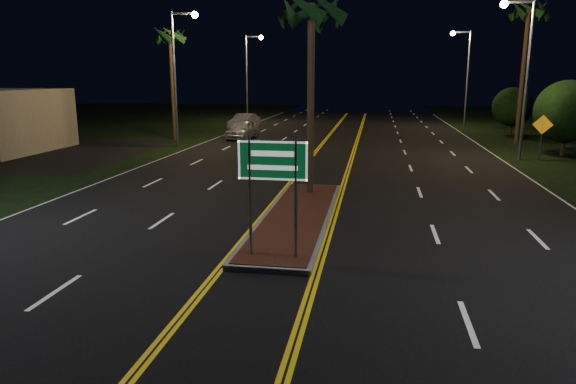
% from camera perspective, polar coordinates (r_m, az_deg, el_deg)
% --- Properties ---
extents(ground, '(120.00, 120.00, 0.00)m').
position_cam_1_polar(ground, '(11.22, -4.50, -12.57)').
color(ground, black).
rests_on(ground, ground).
extents(median_island, '(2.25, 10.25, 0.17)m').
position_cam_1_polar(median_island, '(17.65, 1.01, -2.74)').
color(median_island, gray).
rests_on(median_island, ground).
extents(highway_sign, '(1.80, 0.08, 3.20)m').
position_cam_1_polar(highway_sign, '(13.09, -1.71, 2.23)').
color(highway_sign, gray).
rests_on(highway_sign, ground).
extents(streetlight_left_mid, '(1.91, 0.44, 9.00)m').
position_cam_1_polar(streetlight_left_mid, '(36.30, -11.98, 13.79)').
color(streetlight_left_mid, gray).
rests_on(streetlight_left_mid, ground).
extents(streetlight_left_far, '(1.91, 0.44, 9.00)m').
position_cam_1_polar(streetlight_left_far, '(55.42, -4.24, 13.55)').
color(streetlight_left_far, gray).
rests_on(streetlight_left_far, ground).
extents(streetlight_right_mid, '(1.91, 0.44, 9.00)m').
position_cam_1_polar(streetlight_right_mid, '(32.85, 24.52, 13.10)').
color(streetlight_right_mid, gray).
rests_on(streetlight_right_mid, ground).
extents(streetlight_right_far, '(1.91, 0.44, 9.00)m').
position_cam_1_polar(streetlight_right_far, '(52.46, 18.97, 12.97)').
color(streetlight_right_far, gray).
rests_on(streetlight_right_far, ground).
extents(palm_median, '(2.40, 2.40, 8.30)m').
position_cam_1_polar(palm_median, '(20.64, 2.64, 19.61)').
color(palm_median, '#382819').
rests_on(palm_median, ground).
extents(palm_left_far, '(2.40, 2.40, 8.80)m').
position_cam_1_polar(palm_left_far, '(40.93, -12.97, 16.52)').
color(palm_left_far, '#382819').
rests_on(palm_left_far, ground).
extents(palm_right_far, '(2.40, 2.40, 10.30)m').
position_cam_1_polar(palm_right_far, '(41.36, 25.17, 17.59)').
color(palm_right_far, '#382819').
rests_on(palm_right_far, ground).
extents(shrub_mid, '(3.78, 3.78, 4.62)m').
position_cam_1_polar(shrub_mid, '(35.78, 28.57, 7.87)').
color(shrub_mid, '#382819').
rests_on(shrub_mid, ground).
extents(shrub_far, '(3.24, 3.24, 3.96)m').
position_cam_1_polar(shrub_far, '(47.26, 23.67, 8.66)').
color(shrub_far, '#382819').
rests_on(shrub_far, ground).
extents(car_near, '(2.60, 5.17, 1.66)m').
position_cam_1_polar(car_near, '(40.93, -5.09, 7.09)').
color(car_near, silver).
rests_on(car_near, ground).
extents(car_far, '(2.87, 5.31, 1.68)m').
position_cam_1_polar(car_far, '(48.22, -4.93, 7.94)').
color(car_far, silver).
rests_on(car_far, ground).
extents(warning_sign, '(1.04, 0.44, 2.64)m').
position_cam_1_polar(warning_sign, '(33.25, 26.39, 6.11)').
color(warning_sign, gray).
rests_on(warning_sign, ground).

